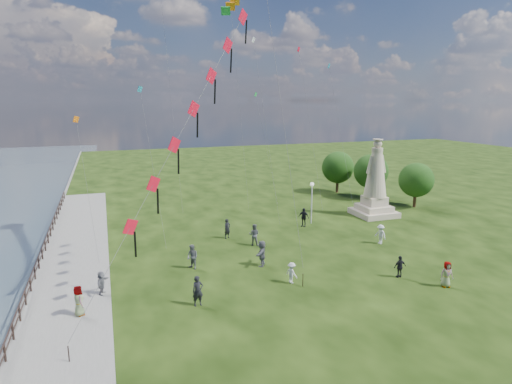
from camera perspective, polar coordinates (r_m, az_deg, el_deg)
name	(u,v)px	position (r m, az deg, el deg)	size (l,w,h in m)	color
waterfront	(51,285)	(32.38, -25.63, -11.13)	(200.00, 200.00, 1.51)	#364751
statue	(375,187)	(46.90, 15.60, 0.62)	(4.05, 4.05, 8.16)	beige
lamppost	(312,194)	(42.54, 7.46, -0.25)	(0.39, 0.39, 4.20)	silver
tree_row	(370,172)	(54.93, 15.02, 2.58)	(8.44, 14.03, 5.59)	#382314
person_0	(198,291)	(26.39, -7.77, -12.94)	(0.68, 0.45, 1.86)	black
person_1	(192,257)	(31.77, -8.47, -8.56)	(0.89, 0.55, 1.83)	#595960
person_2	(292,273)	(29.30, 4.78, -10.69)	(0.93, 0.48, 1.45)	silver
person_3	(400,267)	(31.65, 18.64, -9.42)	(0.92, 0.47, 1.57)	black
person_4	(447,274)	(31.23, 24.08, -9.98)	(0.85, 0.52, 1.75)	#595960
person_5	(102,284)	(29.15, -19.90, -11.47)	(1.39, 0.60, 1.50)	#595960
person_6	(227,229)	(38.24, -3.85, -4.90)	(0.65, 0.43, 1.78)	black
person_7	(254,235)	(36.39, -0.25, -5.70)	(0.90, 0.56, 1.85)	#595960
person_8	(380,234)	(38.28, 16.26, -5.43)	(1.09, 0.56, 1.68)	silver
person_9	(304,217)	(41.92, 6.37, -3.36)	(1.09, 0.56, 1.86)	black
person_10	(79,302)	(26.90, -22.56, -13.43)	(0.86, 0.53, 1.75)	#595960
person_11	(262,253)	(32.02, 0.79, -8.15)	(1.80, 0.78, 1.94)	#595960
red_kite_train	(192,115)	(25.92, -8.52, 10.10)	(12.04, 9.35, 18.01)	black
small_kites	(230,73)	(45.89, -3.47, 15.61)	(27.69, 18.11, 30.17)	teal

